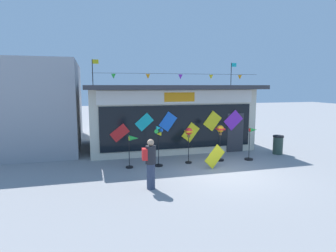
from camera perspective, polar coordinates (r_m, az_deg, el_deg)
ground_plane at (r=11.59m, az=11.43°, el=-9.19°), size 80.00×80.00×0.00m
kite_shop_building at (r=16.08m, az=-0.26°, el=2.12°), size 8.82×5.59×4.76m
wind_spinner_far_left at (r=11.94m, az=-7.09°, el=-3.67°), size 0.58×0.34×1.37m
wind_spinner_left at (r=12.00m, az=-1.87°, el=-2.69°), size 0.43×0.35×1.74m
wind_spinner_center_left at (r=12.52m, az=4.17°, el=-1.89°), size 0.32×0.32×1.58m
wind_spinner_center_right at (r=13.13m, az=10.40°, el=-1.72°), size 0.39×0.39×1.63m
wind_spinner_right at (r=13.69m, az=16.30°, el=-3.03°), size 0.56×0.39×1.49m
person_near_camera at (r=9.49m, az=-3.58°, el=-7.35°), size 0.45×0.34×1.68m
trash_bin at (r=15.33m, az=21.11°, el=-3.49°), size 0.52×0.52×0.94m
display_kite_on_ground at (r=12.05m, az=9.33°, el=-6.03°), size 0.99×0.21×0.99m
neighbour_building at (r=18.02m, az=-28.47°, el=3.68°), size 7.00×8.05×4.66m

